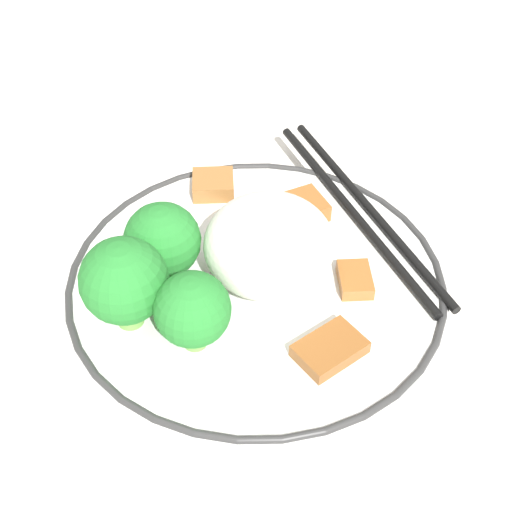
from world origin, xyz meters
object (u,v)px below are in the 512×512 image
(plate, at_px, (256,285))
(chopsticks, at_px, (360,209))
(broccoli_back_left, at_px, (163,242))
(broccoli_back_center, at_px, (124,282))
(broccoli_back_right, at_px, (192,310))

(plate, bearing_deg, chopsticks, 34.94)
(broccoli_back_left, xyz_separation_m, chopsticks, (0.14, 0.05, -0.03))
(chopsticks, bearing_deg, broccoli_back_left, -160.61)
(broccoli_back_center, height_order, broccoli_back_right, broccoli_back_center)
(broccoli_back_center, xyz_separation_m, chopsticks, (0.16, 0.08, -0.03))
(plate, xyz_separation_m, broccoli_back_center, (-0.08, -0.03, 0.04))
(broccoli_back_left, relative_size, chopsticks, 0.27)
(broccoli_back_left, height_order, broccoli_back_center, broccoli_back_center)
(broccoli_back_left, distance_m, broccoli_back_center, 0.04)
(plate, bearing_deg, broccoli_back_right, -130.43)
(broccoli_back_center, bearing_deg, chopsticks, 27.55)
(plate, xyz_separation_m, broccoli_back_right, (-0.04, -0.05, 0.04))
(plate, xyz_separation_m, chopsticks, (0.08, 0.06, 0.01))
(broccoli_back_center, bearing_deg, broccoli_back_right, -29.68)
(broccoli_back_left, bearing_deg, broccoli_back_center, -122.76)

